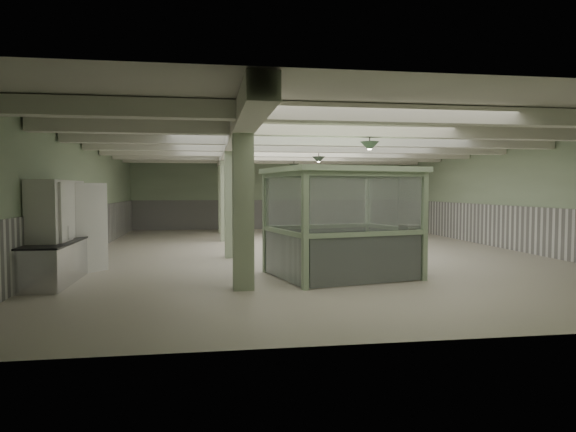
{
  "coord_description": "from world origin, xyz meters",
  "views": [
    {
      "loc": [
        -3.22,
        -16.48,
        2.06
      ],
      "look_at": [
        -0.96,
        -2.14,
        1.3
      ],
      "focal_mm": 32.0,
      "sensor_mm": 36.0,
      "label": 1
    }
  ],
  "objects": [
    {
      "name": "floor",
      "position": [
        0.0,
        0.0,
        0.0
      ],
      "size": [
        20.0,
        20.0,
        0.0
      ],
      "primitive_type": "plane",
      "color": "beige",
      "rests_on": "ground"
    },
    {
      "name": "pendant_back",
      "position": [
        0.5,
        5.5,
        3.05
      ],
      "size": [
        0.44,
        0.44,
        0.22
      ],
      "primitive_type": "cone",
      "rotation": [
        3.14,
        0.0,
        0.0
      ],
      "color": "#2D3C2E",
      "rests_on": "ceiling"
    },
    {
      "name": "wainscot_left",
      "position": [
        -6.97,
        0.0,
        0.75
      ],
      "size": [
        0.05,
        19.9,
        1.5
      ],
      "primitive_type": "cube",
      "color": "white",
      "rests_on": "floor"
    },
    {
      "name": "walkin_cooler",
      "position": [
        -6.62,
        -4.0,
        1.17
      ],
      "size": [
        1.1,
        2.54,
        2.33
      ],
      "color": "white",
      "rests_on": "floor"
    },
    {
      "name": "wall_right",
      "position": [
        7.0,
        0.0,
        1.8
      ],
      "size": [
        0.02,
        20.0,
        3.6
      ],
      "primitive_type": "cube",
      "color": "#A1B893",
      "rests_on": "floor"
    },
    {
      "name": "wall_left",
      "position": [
        -7.0,
        0.0,
        1.8
      ],
      "size": [
        0.02,
        20.0,
        3.6
      ],
      "primitive_type": "cube",
      "color": "#A1B893",
      "rests_on": "floor"
    },
    {
      "name": "beam_f",
      "position": [
        0.0,
        5.0,
        3.42
      ],
      "size": [
        13.9,
        0.35,
        0.32
      ],
      "primitive_type": "cube",
      "color": "silver",
      "rests_on": "ceiling"
    },
    {
      "name": "pendant_mid",
      "position": [
        0.5,
        0.5,
        3.05
      ],
      "size": [
        0.44,
        0.44,
        0.22
      ],
      "primitive_type": "cone",
      "rotation": [
        3.14,
        0.0,
        0.0
      ],
      "color": "#2D3C2E",
      "rests_on": "ceiling"
    },
    {
      "name": "pitcher_near",
      "position": [
        -6.47,
        -3.68,
        1.03
      ],
      "size": [
        0.25,
        0.26,
        0.27
      ],
      "primitive_type": null,
      "rotation": [
        0.0,
        0.0,
        0.38
      ],
      "color": "silver",
      "rests_on": "prep_counter"
    },
    {
      "name": "wall_front",
      "position": [
        0.0,
        -10.0,
        1.8
      ],
      "size": [
        14.0,
        0.02,
        3.6
      ],
      "primitive_type": "cube",
      "color": "#A1B893",
      "rests_on": "floor"
    },
    {
      "name": "wall_back",
      "position": [
        0.0,
        10.0,
        1.8
      ],
      "size": [
        14.0,
        0.02,
        3.6
      ],
      "primitive_type": "cube",
      "color": "#A1B893",
      "rests_on": "floor"
    },
    {
      "name": "beam_d",
      "position": [
        0.0,
        0.0,
        3.42
      ],
      "size": [
        13.9,
        0.35,
        0.32
      ],
      "primitive_type": "cube",
      "color": "silver",
      "rests_on": "ceiling"
    },
    {
      "name": "wainscot_back",
      "position": [
        0.0,
        9.97,
        0.75
      ],
      "size": [
        13.9,
        0.05,
        1.5
      ],
      "primitive_type": "cube",
      "color": "white",
      "rests_on": "floor"
    },
    {
      "name": "column_b",
      "position": [
        -2.5,
        -1.0,
        1.8
      ],
      "size": [
        0.42,
        0.42,
        3.6
      ],
      "primitive_type": "cube",
      "color": "#A8BA96",
      "rests_on": "floor"
    },
    {
      "name": "orange_bowl",
      "position": [
        -6.47,
        -1.58,
        0.95
      ],
      "size": [
        0.34,
        0.34,
        0.1
      ],
      "primitive_type": "cylinder",
      "rotation": [
        0.0,
        0.0,
        -0.36
      ],
      "color": "#B2B2B7",
      "rests_on": "prep_counter"
    },
    {
      "name": "column_a",
      "position": [
        -2.5,
        -6.0,
        1.8
      ],
      "size": [
        0.42,
        0.42,
        3.6
      ],
      "primitive_type": "cube",
      "color": "#A8BA96",
      "rests_on": "floor"
    },
    {
      "name": "beam_g",
      "position": [
        0.0,
        7.5,
        3.42
      ],
      "size": [
        13.9,
        0.35,
        0.32
      ],
      "primitive_type": "cube",
      "color": "silver",
      "rests_on": "ceiling"
    },
    {
      "name": "beam_b",
      "position": [
        0.0,
        -5.0,
        3.42
      ],
      "size": [
        13.9,
        0.35,
        0.32
      ],
      "primitive_type": "cube",
      "color": "silver",
      "rests_on": "ceiling"
    },
    {
      "name": "guard_booth",
      "position": [
        -0.11,
        -4.76,
        1.74
      ],
      "size": [
        3.7,
        3.33,
        2.56
      ],
      "rotation": [
        0.0,
        0.0,
        0.23
      ],
      "color": "#A6C29B",
      "rests_on": "floor"
    },
    {
      "name": "prep_counter",
      "position": [
        -6.54,
        -3.53,
        0.46
      ],
      "size": [
        0.86,
        4.92,
        0.91
      ],
      "color": "silver",
      "rests_on": "floor"
    },
    {
      "name": "filing_cabinet",
      "position": [
        1.49,
        -5.13,
        0.61
      ],
      "size": [
        0.41,
        0.57,
        1.23
      ],
      "primitive_type": "cube",
      "rotation": [
        0.0,
        0.0,
        0.01
      ],
      "color": "#565748",
      "rests_on": "floor"
    },
    {
      "name": "column_d",
      "position": [
        -2.5,
        8.0,
        1.8
      ],
      "size": [
        0.42,
        0.42,
        3.6
      ],
      "primitive_type": "cube",
      "color": "#A8BA96",
      "rests_on": "floor"
    },
    {
      "name": "column_c",
      "position": [
        -2.5,
        4.0,
        1.8
      ],
      "size": [
        0.42,
        0.42,
        3.6
      ],
      "primitive_type": "cube",
      "color": "#A8BA96",
      "rests_on": "floor"
    },
    {
      "name": "beam_a",
      "position": [
        0.0,
        -7.5,
        3.42
      ],
      "size": [
        13.9,
        0.35,
        0.32
      ],
      "primitive_type": "cube",
      "color": "silver",
      "rests_on": "ceiling"
    },
    {
      "name": "veg_colander",
      "position": [
        -6.55,
        -2.74,
        1.01
      ],
      "size": [
        0.5,
        0.5,
        0.23
      ],
      "primitive_type": null,
      "rotation": [
        0.0,
        0.0,
        0.01
      ],
      "color": "#3D3D42",
      "rests_on": "prep_counter"
    },
    {
      "name": "beam_c",
      "position": [
        0.0,
        -2.5,
        3.42
      ],
      "size": [
        13.9,
        0.35,
        0.32
      ],
      "primitive_type": "cube",
      "color": "silver",
      "rests_on": "ceiling"
    },
    {
      "name": "pitcher_far",
      "position": [
        -6.4,
        -3.31,
        1.03
      ],
      "size": [
        0.17,
        0.2,
        0.25
      ],
      "primitive_type": null,
      "rotation": [
        0.0,
        0.0,
        -0.0
      ],
      "color": "silver",
      "rests_on": "prep_counter"
    },
    {
      "name": "girder",
      "position": [
        -2.5,
        0.0,
        3.38
      ],
      "size": [
        0.45,
        19.9,
        0.4
      ],
      "primitive_type": "cube",
      "color": "silver",
      "rests_on": "ceiling"
    },
    {
      "name": "pendant_front",
      "position": [
        0.5,
        -5.0,
        3.05
      ],
      "size": [
        0.44,
        0.44,
        0.22
      ],
      "primitive_type": "cone",
      "rotation": [
        3.14,
        0.0,
        0.0
      ],
      "color": "#2D3C2E",
      "rests_on": "ceiling"
    },
    {
      "name": "beam_e",
      "position": [
        0.0,
        2.5,
        3.42
      ],
      "size": [
        13.9,
        0.35,
        0.32
      ],
      "primitive_type": "cube",
      "color": "silver",
      "rests_on": "ceiling"
    },
    {
      "name": "wainscot_right",
      "position": [
        6.97,
        0.0,
        0.75
      ],
      "size": [
        0.05,
        19.9,
        1.5
      ],
      "primitive_type": "cube",
      "color": "white",
      "rests_on": "floor"
    },
    {
      "name": "ceiling",
      "position": [
        0.0,
        0.0,
        3.6
      ],
      "size": [
        14.0,
        20.0,
        0.02
      ],
      "primitive_type": "cube",
      "color": "beige",
      "rests_on": "wall_back"
    }
  ]
}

